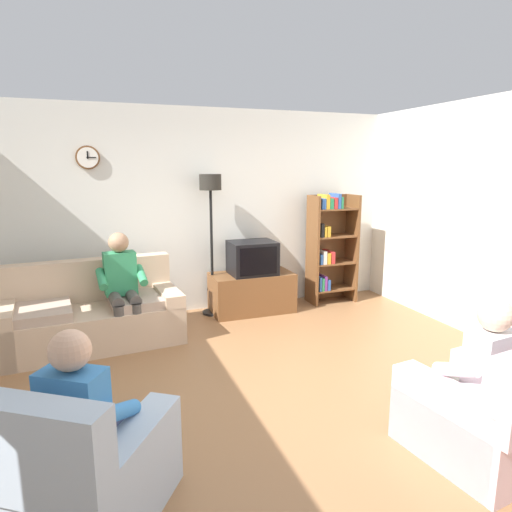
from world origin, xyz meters
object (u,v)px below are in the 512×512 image
floor_lamp (211,206)px  armchair_near_bookshelf (485,417)px  couch (91,317)px  armchair_near_window (80,473)px  person_in_left_armchair (86,413)px  person_on_couch (122,283)px  bookshelf (329,245)px  tv (252,258)px  person_in_right_armchair (477,368)px  tv_stand (252,292)px

floor_lamp → armchair_near_bookshelf: size_ratio=1.90×
couch → armchair_near_window: (-0.06, -2.67, -0.02)m
person_in_left_armchair → person_on_couch: bearing=81.8°
bookshelf → person_on_couch: 2.98m
tv → armchair_near_window: bearing=-124.3°
person_on_couch → person_in_left_armchair: size_ratio=1.11×
tv → person_in_right_armchair: size_ratio=0.54×
floor_lamp → person_in_right_armchair: bearing=-74.7°
armchair_near_window → floor_lamp: bearing=63.7°
couch → tv: size_ratio=3.29×
bookshelf → floor_lamp: bearing=179.1°
armchair_near_window → person_on_couch: bearing=80.9°
armchair_near_window → person_in_right_armchair: (2.54, -0.25, 0.32)m
armchair_near_window → person_in_left_armchair: 0.33m
bookshelf → armchair_near_window: bearing=-136.1°
bookshelf → person_on_couch: size_ratio=1.27×
armchair_near_window → person_in_right_armchair: size_ratio=1.05×
person_in_right_armchair → person_on_couch: bearing=127.1°
couch → tv_stand: bearing=12.2°
floor_lamp → armchair_near_window: bearing=-116.3°
couch → bookshelf: bearing=9.0°
tv_stand → armchair_near_bookshelf: size_ratio=1.13×
tv → couch: bearing=-168.4°
tv_stand → person_on_couch: bearing=-162.0°
bookshelf → person_on_couch: (-2.91, -0.63, -0.13)m
armchair_near_window → armchair_near_bookshelf: 2.57m
floor_lamp → person_in_left_armchair: floor_lamp is taller
tv → person_in_left_armchair: size_ratio=0.54×
bookshelf → person_in_left_armchair: 4.52m
armchair_near_window → tv: bearing=55.7°
person_on_couch → floor_lamp: bearing=28.9°
tv_stand → person_in_right_armchair: bearing=-82.8°
armchair_near_window → person_in_right_armchair: bearing=-5.6°
tv → person_in_right_armchair: person_in_right_armchair is taller
couch → tv: bearing=11.6°
person_in_left_armchair → armchair_near_window: bearing=-124.1°
floor_lamp → person_on_couch: bearing=-151.1°
tv_stand → armchair_near_window: size_ratio=0.93×
armchair_near_window → bookshelf: bearing=43.9°
armchair_near_bookshelf → person_in_right_armchair: (-0.01, 0.09, 0.32)m
armchair_near_bookshelf → person_in_left_armchair: person_in_left_armchair is taller
couch → person_on_couch: 0.53m
floor_lamp → person_in_right_armchair: (0.95, -3.47, -0.85)m
tv_stand → person_in_right_armchair: (0.43, -3.37, 0.34)m
armchair_near_bookshelf → floor_lamp: bearing=105.1°
bookshelf → person_in_right_armchair: size_ratio=1.41×
tv_stand → bookshelf: bookshelf is taller
tv_stand → armchair_near_bookshelf: 3.48m
floor_lamp → person_in_right_armchair: size_ratio=1.65×
couch → person_on_couch: person_on_couch is taller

